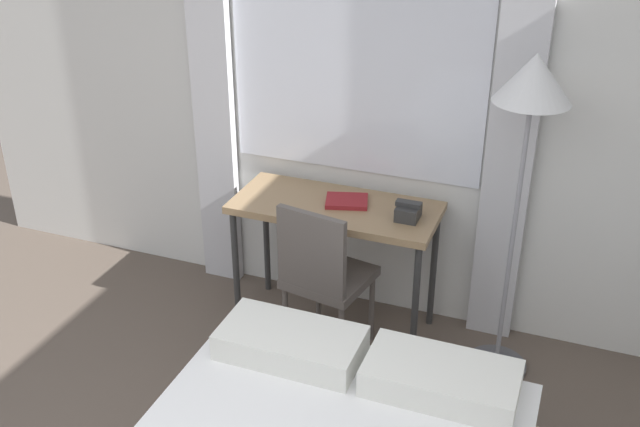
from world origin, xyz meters
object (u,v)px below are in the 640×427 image
Objects in this scene: desk at (335,217)px; standing_lamp at (529,116)px; desk_chair at (323,272)px; telephone at (408,211)px; book at (347,201)px.

desk is 1.18m from standing_lamp.
desk_chair is at bearing -83.63° from desk.
telephone is 0.36m from book.
standing_lamp reaches higher than desk_chair.
telephone is (0.40, -0.02, 0.12)m from desk.
book is (0.02, 0.31, 0.27)m from desk_chair.
standing_lamp reaches higher than book.
desk_chair is 1.29m from standing_lamp.
standing_lamp is at bearing 22.70° from desk_chair.
desk_chair is 0.54m from telephone.
standing_lamp reaches higher than telephone.
book is at bearing 170.92° from telephone.
desk is 1.22× the size of desk_chair.
telephone reaches higher than desk.
desk is 0.65× the size of standing_lamp.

